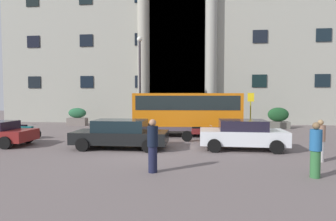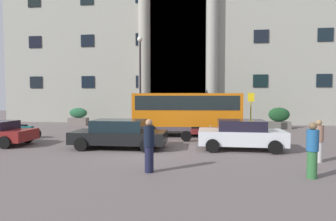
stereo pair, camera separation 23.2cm
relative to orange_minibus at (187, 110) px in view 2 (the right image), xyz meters
name	(u,v)px [view 2 (the right image)]	position (x,y,z in m)	size (l,w,h in m)	color
ground_plane	(139,153)	(-1.88, -5.50, -1.69)	(80.00, 64.00, 0.12)	#645958
office_building_facade	(176,37)	(-1.87, 11.96, 7.15)	(32.93, 9.77, 17.58)	#9B9B8E
orange_minibus	(187,110)	(0.00, 0.00, 0.00)	(6.83, 3.11, 2.72)	orange
bus_stop_sign	(251,108)	(4.35, 2.08, 0.07)	(0.44, 0.08, 2.76)	#9D9917
hedge_planter_entrance_left	(279,118)	(6.93, 4.67, -0.83)	(1.67, 0.78, 1.65)	#646359
hedge_planter_west	(217,120)	(2.13, 4.62, -0.99)	(1.92, 0.77, 1.32)	gray
hedge_planter_east	(178,118)	(-1.01, 4.88, -0.91)	(1.81, 0.86, 1.49)	slate
hedge_planter_far_west	(78,117)	(-9.70, 5.09, -0.90)	(1.65, 0.73, 1.51)	slate
parked_sedan_second	(241,134)	(2.84, -4.37, -0.90)	(4.01, 2.05, 1.41)	silver
parked_hatchback_near	(119,134)	(-3.03, -4.76, -0.91)	(4.58, 2.05, 1.40)	black
motorcycle_near_kerb	(198,133)	(0.79, -2.27, -1.17)	(2.06, 0.63, 0.89)	black
motorcycle_far_end	(25,131)	(-9.67, -2.30, -1.17)	(2.10, 0.55, 0.89)	black
scooter_by_planter	(99,132)	(-4.91, -2.50, -1.17)	(1.97, 0.55, 0.89)	black
pedestrian_woman_dark_dress	(318,141)	(5.47, -6.57, -0.80)	(0.36, 0.36, 1.65)	silver
pedestrian_man_red_shirt	(149,145)	(-0.75, -8.81, -0.72)	(0.36, 0.36, 1.79)	#181A33
pedestrian_woman_with_bag	(312,150)	(4.41, -8.84, -0.74)	(0.36, 0.36, 1.75)	#2D6535
lamppost_plaza_centre	(140,75)	(-3.75, 3.06, 2.51)	(0.40, 0.40, 7.05)	#393338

